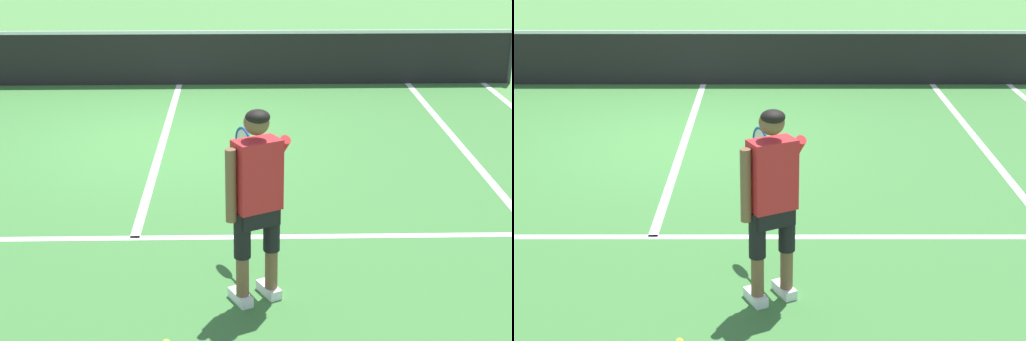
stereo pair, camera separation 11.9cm
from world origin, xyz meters
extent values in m
plane|color=#477F3D|center=(0.00, 0.00, 0.00)|extent=(80.00, 80.00, 0.00)
cube|color=#387033|center=(0.00, -1.33, 0.00)|extent=(10.98, 9.63, 0.00)
cube|color=white|center=(0.00, -3.12, 0.00)|extent=(8.23, 0.10, 0.01)
cube|color=white|center=(0.00, 0.08, 0.00)|extent=(0.10, 6.40, 0.01)
cube|color=white|center=(4.12, -1.33, 0.00)|extent=(0.10, 9.23, 0.01)
cube|color=black|center=(0.00, 3.28, 0.46)|extent=(11.84, 0.02, 0.91)
cube|color=white|center=(0.00, 3.28, 0.94)|extent=(11.84, 0.03, 0.06)
cube|color=white|center=(1.07, -4.41, 0.04)|extent=(0.23, 0.30, 0.09)
cube|color=white|center=(1.32, -4.28, 0.04)|extent=(0.23, 0.30, 0.09)
cylinder|color=brown|center=(1.09, -4.45, 0.27)|extent=(0.11, 0.11, 0.36)
cylinder|color=black|center=(1.09, -4.45, 0.66)|extent=(0.14, 0.14, 0.41)
cylinder|color=brown|center=(1.34, -4.32, 0.27)|extent=(0.11, 0.11, 0.36)
cylinder|color=black|center=(1.34, -4.32, 0.66)|extent=(0.14, 0.14, 0.41)
cube|color=black|center=(1.22, -4.38, 0.82)|extent=(0.39, 0.33, 0.20)
cube|color=red|center=(1.22, -4.38, 1.16)|extent=(0.44, 0.37, 0.60)
cylinder|color=brown|center=(1.00, -4.49, 1.11)|extent=(0.09, 0.09, 0.62)
cylinder|color=red|center=(1.41, -4.18, 1.31)|extent=(0.20, 0.27, 0.29)
cylinder|color=brown|center=(1.35, -3.98, 1.17)|extent=(0.20, 0.29, 0.14)
sphere|color=brown|center=(1.21, -4.37, 1.60)|extent=(0.21, 0.21, 0.21)
ellipsoid|color=black|center=(1.22, -4.39, 1.66)|extent=(0.27, 0.27, 0.12)
cylinder|color=#232326|center=(1.26, -3.77, 1.14)|extent=(0.12, 0.19, 0.03)
cylinder|color=#1E479E|center=(1.19, -3.64, 1.14)|extent=(0.07, 0.10, 0.02)
torus|color=#1E479E|center=(1.11, -3.48, 1.14)|extent=(0.16, 0.28, 0.30)
cylinder|color=silver|center=(1.11, -3.48, 1.14)|extent=(0.12, 0.22, 0.25)
camera|label=1|loc=(1.08, -10.26, 3.39)|focal=54.23mm
camera|label=2|loc=(1.20, -10.26, 3.39)|focal=54.23mm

